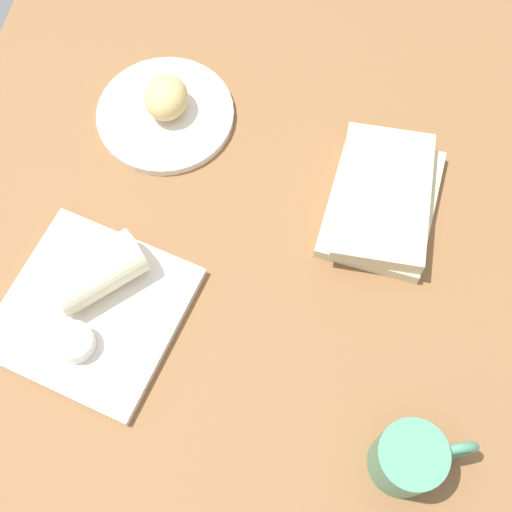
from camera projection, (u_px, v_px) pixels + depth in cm
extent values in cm
cube|color=brown|center=(231.00, 210.00, 104.53)|extent=(110.00, 90.00, 4.00)
cylinder|color=silver|center=(165.00, 115.00, 108.27)|extent=(21.55, 21.55, 1.40)
ellipsoid|color=tan|center=(166.00, 98.00, 105.02)|extent=(7.65, 6.75, 6.09)
cube|color=silver|center=(92.00, 311.00, 95.08)|extent=(28.33, 28.33, 1.60)
cylinder|color=silver|center=(75.00, 342.00, 91.03)|extent=(5.28, 5.28, 2.76)
cylinder|color=#D55C24|center=(73.00, 340.00, 90.04)|extent=(4.33, 4.33, 0.40)
cylinder|color=beige|center=(97.00, 272.00, 92.98)|extent=(13.57, 13.60, 6.58)
cube|color=beige|center=(381.00, 204.00, 101.44)|extent=(22.55, 16.99, 2.23)
cube|color=beige|center=(384.00, 196.00, 99.13)|extent=(21.92, 13.43, 2.78)
cylinder|color=#4C8C6B|center=(407.00, 459.00, 83.61)|extent=(8.51, 8.51, 8.90)
cylinder|color=#AE6142|center=(414.00, 455.00, 80.08)|extent=(6.97, 6.97, 0.40)
torus|color=#4C8C6B|center=(453.00, 451.00, 83.97)|extent=(3.39, 6.55, 6.54)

